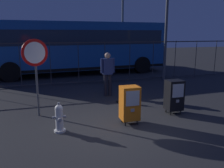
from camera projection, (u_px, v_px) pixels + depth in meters
ground_plane at (114, 129)px, 6.01m from camera, size 60.00×60.00×0.00m
fire_hydrant at (59, 118)px, 5.76m from camera, size 0.33×0.32×0.75m
newspaper_box_primary at (130, 103)px, 6.25m from camera, size 0.48×0.42×1.02m
newspaper_box_secondary at (174, 95)px, 7.07m from camera, size 0.48×0.42×1.02m
stop_sign at (36, 62)px, 6.62m from camera, size 0.71×0.31×2.23m
pedestrian at (108, 72)px, 8.97m from camera, size 0.55×0.22×1.67m
traffic_cone at (123, 95)px, 8.21m from camera, size 0.36×0.36×0.53m
fence_barrier at (79, 63)px, 11.09m from camera, size 18.03×0.04×2.00m
bus_near at (77, 45)px, 13.86m from camera, size 10.65×3.37×3.00m
bus_far at (37, 43)px, 16.79m from camera, size 10.74×3.90×3.00m
street_light_near_right at (123, 13)px, 15.96m from camera, size 0.32×0.32×6.34m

